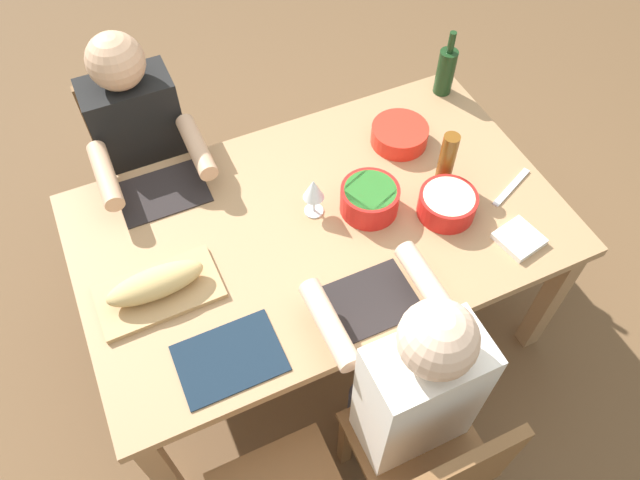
% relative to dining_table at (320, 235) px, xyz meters
% --- Properties ---
extents(ground_plane, '(8.00, 8.00, 0.00)m').
position_rel_dining_table_xyz_m(ground_plane, '(0.00, 0.00, -0.66)').
color(ground_plane, brown).
extents(dining_table, '(1.72, 1.05, 0.74)m').
position_rel_dining_table_xyz_m(dining_table, '(0.00, 0.00, 0.00)').
color(dining_table, '#A87F56').
rests_on(dining_table, ground_plane).
extents(chair_far_center, '(0.40, 0.40, 0.85)m').
position_rel_dining_table_xyz_m(chair_far_center, '(0.00, 0.85, -0.18)').
color(chair_far_center, brown).
rests_on(chair_far_center, ground_plane).
extents(diner_far_center, '(0.41, 0.53, 1.20)m').
position_rel_dining_table_xyz_m(diner_far_center, '(-0.00, 0.66, 0.04)').
color(diner_far_center, '#2D2D38').
rests_on(diner_far_center, ground_plane).
extents(chair_near_right, '(0.40, 0.40, 0.85)m').
position_rel_dining_table_xyz_m(chair_near_right, '(0.47, -0.85, -0.18)').
color(chair_near_right, brown).
rests_on(chair_near_right, ground_plane).
extents(diner_near_right, '(0.41, 0.53, 1.20)m').
position_rel_dining_table_xyz_m(diner_near_right, '(0.47, -0.66, 0.04)').
color(diner_near_right, '#2D2D38').
rests_on(diner_near_right, ground_plane).
extents(serving_bowl_greens, '(0.21, 0.21, 0.11)m').
position_rel_dining_table_xyz_m(serving_bowl_greens, '(-0.19, 0.02, 0.14)').
color(serving_bowl_greens, red).
rests_on(serving_bowl_greens, dining_table).
extents(serving_bowl_fruit, '(0.22, 0.22, 0.07)m').
position_rel_dining_table_xyz_m(serving_bowl_fruit, '(-0.45, -0.24, 0.12)').
color(serving_bowl_fruit, red).
rests_on(serving_bowl_fruit, dining_table).
extents(serving_bowl_pasta, '(0.21, 0.21, 0.09)m').
position_rel_dining_table_xyz_m(serving_bowl_pasta, '(-0.43, 0.15, 0.13)').
color(serving_bowl_pasta, red).
rests_on(serving_bowl_pasta, dining_table).
extents(cutting_board, '(0.40, 0.23, 0.02)m').
position_rel_dining_table_xyz_m(cutting_board, '(0.60, 0.05, 0.09)').
color(cutting_board, tan).
rests_on(cutting_board, dining_table).
extents(bread_loaf, '(0.32, 0.11, 0.09)m').
position_rel_dining_table_xyz_m(bread_loaf, '(0.60, 0.05, 0.14)').
color(bread_loaf, tan).
rests_on(bread_loaf, cutting_board).
extents(wine_bottle, '(0.08, 0.08, 0.29)m').
position_rel_dining_table_xyz_m(wine_bottle, '(-0.76, -0.42, 0.19)').
color(wine_bottle, '#193819').
rests_on(wine_bottle, dining_table).
extents(beer_bottle, '(0.06, 0.06, 0.22)m').
position_rel_dining_table_xyz_m(beer_bottle, '(-0.51, 0.01, 0.19)').
color(beer_bottle, brown).
rests_on(beer_bottle, dining_table).
extents(wine_glass, '(0.08, 0.08, 0.17)m').
position_rel_dining_table_xyz_m(wine_glass, '(-0.00, -0.05, 0.19)').
color(wine_glass, silver).
rests_on(wine_glass, dining_table).
extents(placemat_far_right, '(0.32, 0.23, 0.01)m').
position_rel_dining_table_xyz_m(placemat_far_right, '(0.47, 0.37, 0.08)').
color(placemat_far_right, '#142333').
rests_on(placemat_far_right, dining_table).
extents(placemat_far_center, '(0.32, 0.23, 0.01)m').
position_rel_dining_table_xyz_m(placemat_far_center, '(0.00, 0.37, 0.08)').
color(placemat_far_center, black).
rests_on(placemat_far_center, dining_table).
extents(placemat_near_right, '(0.32, 0.23, 0.01)m').
position_rel_dining_table_xyz_m(placemat_near_right, '(0.47, -0.37, 0.08)').
color(placemat_near_right, black).
rests_on(placemat_near_right, dining_table).
extents(carving_knife, '(0.22, 0.12, 0.01)m').
position_rel_dining_table_xyz_m(carving_knife, '(-0.72, 0.15, 0.08)').
color(carving_knife, silver).
rests_on(carving_knife, dining_table).
extents(napkin_stack, '(0.16, 0.16, 0.02)m').
position_rel_dining_table_xyz_m(napkin_stack, '(-0.60, 0.37, 0.09)').
color(napkin_stack, white).
rests_on(napkin_stack, dining_table).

